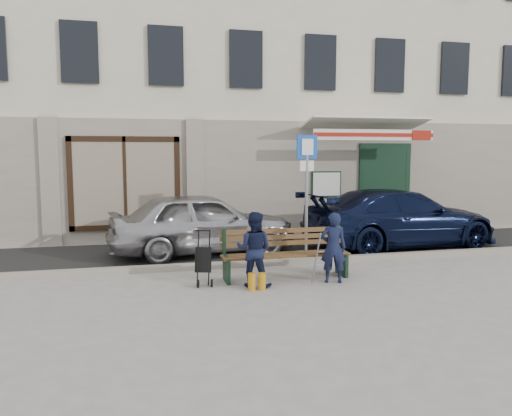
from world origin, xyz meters
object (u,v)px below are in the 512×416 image
object	(u,v)px
man	(333,248)
stroller	(203,261)
car_silver	(202,223)
car_navy	(400,218)
bench	(283,254)
parking_sign	(307,177)
woman	(254,249)

from	to	relation	value
man	stroller	world-z (taller)	man
car_silver	car_navy	distance (m)	4.89
car_navy	bench	bearing A→B (deg)	116.80
parking_sign	woman	distance (m)	2.66
man	woman	distance (m)	1.45
bench	stroller	xyz separation A→B (m)	(-1.50, -0.10, -0.03)
car_navy	man	size ratio (longest dim) A/B	3.88
car_navy	woman	world-z (taller)	car_navy
parking_sign	stroller	bearing A→B (deg)	-161.70
car_navy	woman	size ratio (longest dim) A/B	3.75
bench	car_navy	bearing A→B (deg)	32.51
car_navy	stroller	bearing A→B (deg)	109.60
car_navy	bench	distance (m)	4.41
man	stroller	size ratio (longest dim) A/B	1.32
man	car_navy	bearing A→B (deg)	-119.85
car_navy	car_silver	bearing A→B (deg)	81.16
car_navy	parking_sign	world-z (taller)	parking_sign
man	bench	bearing A→B (deg)	-15.61
car_silver	woman	xyz separation A→B (m)	(0.52, -3.04, -0.07)
car_navy	woman	xyz separation A→B (m)	(-4.37, -2.78, -0.06)
stroller	car_silver	bearing A→B (deg)	97.40
stroller	man	bearing A→B (deg)	4.82
parking_sign	woman	xyz separation A→B (m)	(-1.58, -1.80, -1.16)
car_navy	stroller	distance (m)	5.78
car_silver	bench	xyz separation A→B (m)	(1.17, -2.63, -0.27)
parking_sign	man	distance (m)	2.22
bench	man	size ratio (longest dim) A/B	1.88
man	woman	size ratio (longest dim) A/B	0.97
car_navy	bench	world-z (taller)	car_navy
parking_sign	car_silver	bearing A→B (deg)	136.20
parking_sign	bench	size ratio (longest dim) A/B	1.13
parking_sign	man	world-z (taller)	parking_sign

